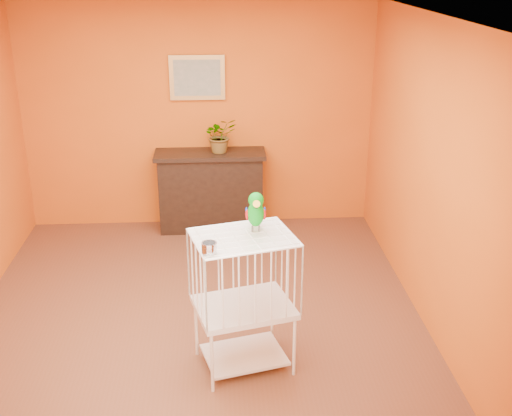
{
  "coord_description": "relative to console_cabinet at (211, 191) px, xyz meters",
  "views": [
    {
      "loc": [
        0.22,
        -4.99,
        3.05
      ],
      "look_at": [
        0.48,
        -0.67,
        1.32
      ],
      "focal_mm": 45.0,
      "sensor_mm": 36.0,
      "label": 1
    }
  ],
  "objects": [
    {
      "name": "framed_picture",
      "position": [
        -0.12,
        0.19,
        1.28
      ],
      "size": [
        0.62,
        0.04,
        0.5
      ],
      "color": "#B48340",
      "rests_on": "room_shell"
    },
    {
      "name": "feed_cup",
      "position": [
        0.02,
        -3.0,
        0.69
      ],
      "size": [
        0.11,
        0.11,
        0.08
      ],
      "primitive_type": "cylinder",
      "color": "silver",
      "rests_on": "birdcage"
    },
    {
      "name": "parrot",
      "position": [
        0.36,
        -2.65,
        0.81
      ],
      "size": [
        0.16,
        0.29,
        0.32
      ],
      "rotation": [
        0.0,
        0.0,
        -0.01
      ],
      "color": "#59544C",
      "rests_on": "birdcage"
    },
    {
      "name": "console_cabinet",
      "position": [
        0.0,
        0.0,
        0.0
      ],
      "size": [
        1.26,
        0.45,
        0.94
      ],
      "color": "black",
      "rests_on": "ground"
    },
    {
      "name": "potted_plant",
      "position": [
        0.12,
        0.03,
        0.62
      ],
      "size": [
        0.47,
        0.49,
        0.31
      ],
      "primitive_type": "imported",
      "rotation": [
        0.0,
        0.0,
        0.34
      ],
      "color": "#26722D",
      "rests_on": "console_cabinet"
    },
    {
      "name": "room_shell",
      "position": [
        -0.12,
        -2.03,
        1.11
      ],
      "size": [
        4.5,
        4.5,
        4.5
      ],
      "color": "#D15A13",
      "rests_on": "ground"
    },
    {
      "name": "ground",
      "position": [
        -0.12,
        -2.03,
        -0.47
      ],
      "size": [
        4.5,
        4.5,
        0.0
      ],
      "primitive_type": "plane",
      "color": "brown",
      "rests_on": "ground"
    },
    {
      "name": "birdcage",
      "position": [
        0.27,
        -2.74,
        0.11
      ],
      "size": [
        0.84,
        0.72,
        1.11
      ],
      "rotation": [
        0.0,
        0.0,
        0.26
      ],
      "color": "silver",
      "rests_on": "ground"
    }
  ]
}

